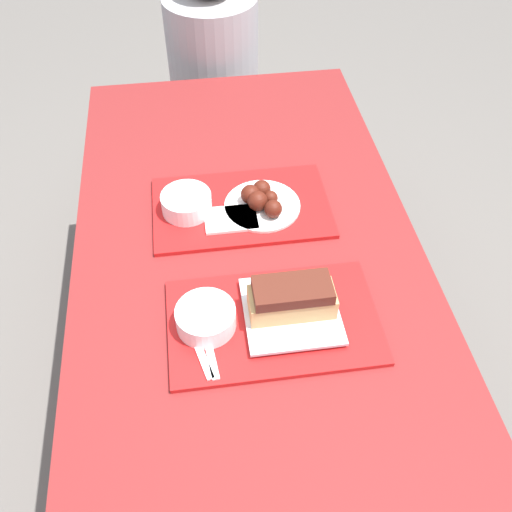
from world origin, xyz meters
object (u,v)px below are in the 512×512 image
object	(u,v)px
wings_plate_far	(261,201)
tray_far	(239,208)
bowl_coleslaw_far	(186,202)
tray_near	(273,322)
bowl_coleslaw_near	(206,317)
person_seated_across	(214,50)
brisket_sandwich_plate	(292,303)

from	to	relation	value
wings_plate_far	tray_far	bearing A→B (deg)	167.62
bowl_coleslaw_far	tray_near	bearing A→B (deg)	-66.31
tray_far	wings_plate_far	size ratio (longest dim) A/B	2.32
bowl_coleslaw_near	wings_plate_far	size ratio (longest dim) A/B	0.65
person_seated_across	tray_far	bearing A→B (deg)	-90.58
tray_far	brisket_sandwich_plate	world-z (taller)	brisket_sandwich_plate
tray_near	person_seated_across	xyz separation A→B (m)	(-0.02, 1.26, -0.02)
bowl_coleslaw_far	wings_plate_far	distance (m)	0.19
bowl_coleslaw_near	person_seated_across	bearing A→B (deg)	84.34
bowl_coleslaw_near	bowl_coleslaw_far	size ratio (longest dim) A/B	1.00
tray_near	bowl_coleslaw_far	world-z (taller)	bowl_coleslaw_far
bowl_coleslaw_near	person_seated_across	xyz separation A→B (m)	(0.12, 1.25, -0.06)
brisket_sandwich_plate	person_seated_across	bearing A→B (deg)	92.82
tray_far	wings_plate_far	bearing A→B (deg)	-12.38
bowl_coleslaw_near	bowl_coleslaw_far	xyz separation A→B (m)	(-0.02, 0.37, 0.00)
bowl_coleslaw_far	wings_plate_far	size ratio (longest dim) A/B	0.65
person_seated_across	bowl_coleslaw_far	bearing A→B (deg)	-99.32
brisket_sandwich_plate	bowl_coleslaw_far	size ratio (longest dim) A/B	1.59
bowl_coleslaw_near	tray_near	bearing A→B (deg)	-2.96
bowl_coleslaw_far	person_seated_across	xyz separation A→B (m)	(0.14, 0.88, -0.06)
tray_far	person_seated_across	world-z (taller)	person_seated_across
bowl_coleslaw_far	bowl_coleslaw_near	bearing A→B (deg)	-86.81
brisket_sandwich_plate	bowl_coleslaw_near	bearing A→B (deg)	-179.04
wings_plate_far	person_seated_across	bearing A→B (deg)	93.01
tray_near	brisket_sandwich_plate	world-z (taller)	brisket_sandwich_plate
bowl_coleslaw_far	wings_plate_far	bearing A→B (deg)	-4.61
tray_far	bowl_coleslaw_near	bearing A→B (deg)	-107.41
bowl_coleslaw_near	person_seated_across	size ratio (longest dim) A/B	0.19
tray_far	bowl_coleslaw_far	xyz separation A→B (m)	(-0.14, 0.00, 0.03)
bowl_coleslaw_near	wings_plate_far	distance (m)	0.39
tray_near	brisket_sandwich_plate	size ratio (longest dim) A/B	2.23
person_seated_across	brisket_sandwich_plate	bearing A→B (deg)	-87.18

